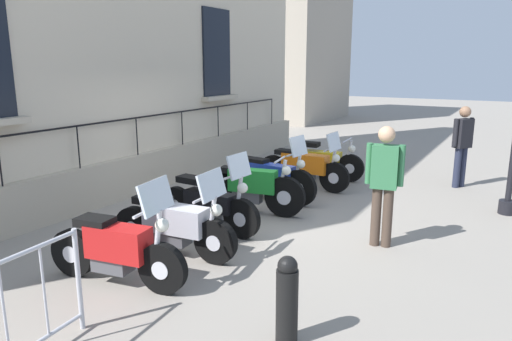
{
  "coord_description": "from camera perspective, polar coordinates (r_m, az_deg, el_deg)",
  "views": [
    {
      "loc": [
        4.28,
        -6.75,
        2.59
      ],
      "look_at": [
        0.37,
        0.0,
        0.8
      ],
      "focal_mm": 32.96,
      "sensor_mm": 36.0,
      "label": 1
    }
  ],
  "objects": [
    {
      "name": "pedestrian_walking",
      "position": [
        6.84,
        15.27,
        -1.03
      ],
      "size": [
        0.52,
        0.28,
        1.74
      ],
      "color": "#47382D",
      "rests_on": "ground_plane"
    },
    {
      "name": "motorcycle_silver",
      "position": [
        6.53,
        -9.84,
        -6.55
      ],
      "size": [
        1.93,
        0.7,
        1.25
      ],
      "color": "black",
      "rests_on": "ground_plane"
    },
    {
      "name": "pedestrian_standing",
      "position": [
        10.76,
        23.75,
        3.2
      ],
      "size": [
        0.38,
        0.46,
        1.72
      ],
      "color": "#23283D",
      "rests_on": "ground_plane"
    },
    {
      "name": "distant_building",
      "position": [
        22.77,
        3.81,
        17.66
      ],
      "size": [
        4.4,
        5.36,
        8.97
      ],
      "color": "#9E9384",
      "rests_on": "ground_plane"
    },
    {
      "name": "motorcycle_blue",
      "position": [
        9.01,
        1.69,
        -0.83
      ],
      "size": [
        2.05,
        0.61,
        1.3
      ],
      "color": "black",
      "rests_on": "ground_plane"
    },
    {
      "name": "motorcycle_black",
      "position": [
        7.41,
        -5.72,
        -4.17
      ],
      "size": [
        1.91,
        0.6,
        1.3
      ],
      "color": "black",
      "rests_on": "ground_plane"
    },
    {
      "name": "motorcycle_yellow",
      "position": [
        10.8,
        7.9,
        1.14
      ],
      "size": [
        2.0,
        0.73,
        0.95
      ],
      "color": "black",
      "rests_on": "ground_plane"
    },
    {
      "name": "motorcycle_green",
      "position": [
        8.23,
        -0.64,
        -2.17
      ],
      "size": [
        1.97,
        0.6,
        1.01
      ],
      "color": "black",
      "rests_on": "ground_plane"
    },
    {
      "name": "motorcycle_orange",
      "position": [
        9.9,
        5.84,
        0.42
      ],
      "size": [
        2.07,
        0.66,
        1.23
      ],
      "color": "black",
      "rests_on": "ground_plane"
    },
    {
      "name": "ground_plane",
      "position": [
        8.4,
        -2.22,
        -5.04
      ],
      "size": [
        60.0,
        60.0,
        0.0
      ],
      "primitive_type": "plane",
      "color": "gray"
    },
    {
      "name": "bollard",
      "position": [
        4.54,
        3.78,
        -15.37
      ],
      "size": [
        0.21,
        0.21,
        0.87
      ],
      "color": "black",
      "rests_on": "ground_plane"
    },
    {
      "name": "motorcycle_red",
      "position": [
        5.84,
        -16.43,
        -9.16
      ],
      "size": [
        1.87,
        0.69,
        1.34
      ],
      "color": "black",
      "rests_on": "ground_plane"
    }
  ]
}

